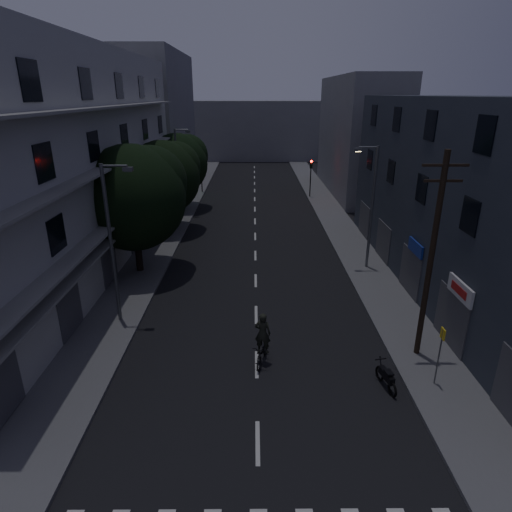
{
  "coord_description": "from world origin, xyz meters",
  "views": [
    {
      "loc": [
        -0.12,
        -9.34,
        11.11
      ],
      "look_at": [
        0.0,
        12.0,
        3.0
      ],
      "focal_mm": 30.0,
      "sensor_mm": 36.0,
      "label": 1
    }
  ],
  "objects_px": {
    "bus_stop_sign": "(441,346)",
    "motorcycle": "(386,378)",
    "utility_pole": "(432,255)",
    "cyclist": "(263,346)"
  },
  "relations": [
    {
      "from": "bus_stop_sign",
      "to": "motorcycle",
      "type": "bearing_deg",
      "value": -179.62
    },
    {
      "from": "bus_stop_sign",
      "to": "motorcycle",
      "type": "relative_size",
      "value": 1.5
    },
    {
      "from": "utility_pole",
      "to": "motorcycle",
      "type": "xyz_separation_m",
      "value": [
        -2.05,
        -2.22,
        -4.44
      ]
    },
    {
      "from": "bus_stop_sign",
      "to": "cyclist",
      "type": "bearing_deg",
      "value": 165.99
    },
    {
      "from": "utility_pole",
      "to": "bus_stop_sign",
      "type": "height_order",
      "value": "utility_pole"
    },
    {
      "from": "bus_stop_sign",
      "to": "motorcycle",
      "type": "xyz_separation_m",
      "value": [
        -1.98,
        -0.01,
        -1.46
      ]
    },
    {
      "from": "utility_pole",
      "to": "motorcycle",
      "type": "distance_m",
      "value": 5.37
    },
    {
      "from": "cyclist",
      "to": "utility_pole",
      "type": "bearing_deg",
      "value": 17.8
    },
    {
      "from": "motorcycle",
      "to": "utility_pole",
      "type": "bearing_deg",
      "value": 35.89
    },
    {
      "from": "bus_stop_sign",
      "to": "motorcycle",
      "type": "distance_m",
      "value": 2.46
    }
  ]
}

